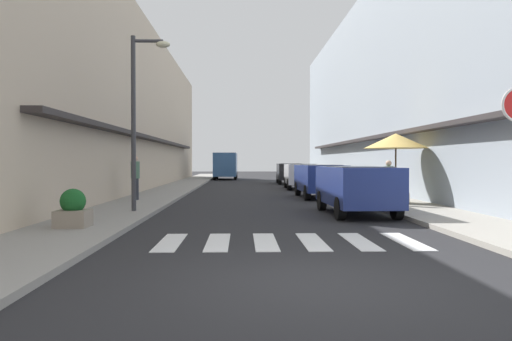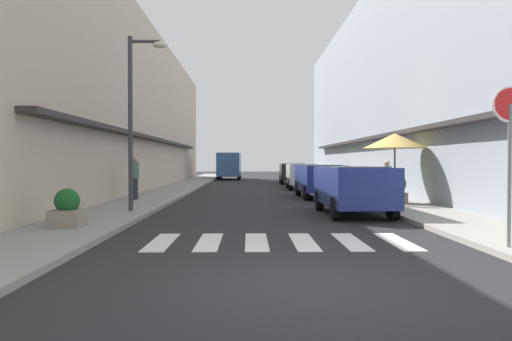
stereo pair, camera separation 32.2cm
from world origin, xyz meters
The scene contains 17 objects.
ground_plane centered at (0.00, 18.96, 0.00)m, with size 104.27×104.27×0.00m, color #232326.
sidewalk_left centered at (-4.75, 18.96, 0.06)m, with size 2.35×66.35×0.12m, color gray.
sidewalk_right centered at (4.75, 18.96, 0.06)m, with size 2.35×66.35×0.12m, color #9E998E.
building_row_left centered at (-8.42, 20.33, 4.57)m, with size 5.50×44.65×9.15m.
building_row_right centered at (8.42, 20.33, 5.60)m, with size 5.50×44.65×11.20m.
crosswalk centered at (0.00, 3.36, 0.01)m, with size 5.20×2.20×0.01m.
parked_car_near centered at (2.53, 8.27, 0.92)m, with size 1.88×4.17×1.47m.
parked_car_mid centered at (2.53, 15.13, 0.92)m, with size 1.90×4.21×1.47m.
parked_car_far centered at (2.53, 22.02, 0.92)m, with size 1.89×4.08×1.47m.
parked_car_distant centered at (2.53, 28.67, 0.92)m, with size 1.91×4.36×1.47m.
delivery_van centered at (-2.38, 37.31, 1.41)m, with size 2.06×5.42×2.37m.
street_lamp centered at (-4.03, 8.48, 3.36)m, with size 1.19×0.28×5.29m.
cafe_umbrella centered at (4.77, 11.56, 2.37)m, with size 2.34×2.34×2.54m.
planter_corner centered at (-4.81, 4.86, 0.51)m, with size 0.71×0.71×0.88m.
planter_midblock centered at (4.55, 11.03, 0.69)m, with size 0.91×0.91×1.15m.
pedestrian_walking_near centered at (4.09, 10.19, 0.92)m, with size 0.34×0.34×1.54m.
pedestrian_walking_far centered at (-5.10, 12.77, 1.03)m, with size 0.34×0.34×1.72m.
Camera 1 is at (-0.95, -6.42, 1.63)m, focal length 34.33 mm.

